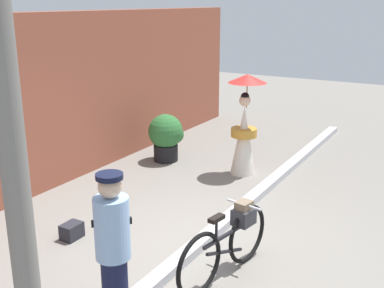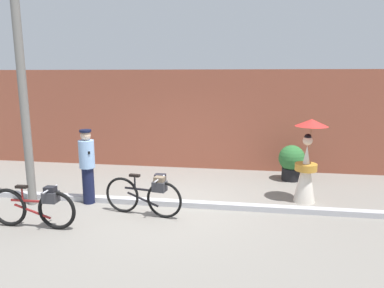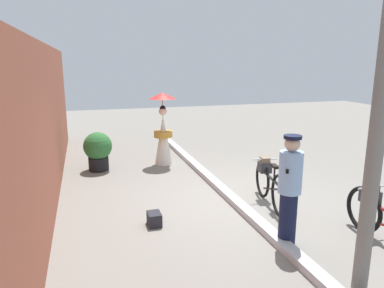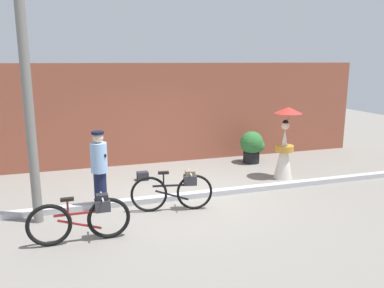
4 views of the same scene
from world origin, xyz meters
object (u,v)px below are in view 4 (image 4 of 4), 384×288
object	(u,v)px
bicycle_far_side	(175,190)
person_officer	(99,169)
backpack_on_pavement	(143,176)
utility_pole	(28,99)
person_with_parasol	(285,145)
bicycle_near_officer	(83,218)
potted_plant_by_door	(252,146)

from	to	relation	value
bicycle_far_side	person_officer	xyz separation A→B (m)	(-1.49, 0.51, 0.45)
bicycle_far_side	person_officer	world-z (taller)	person_officer
backpack_on_pavement	person_officer	bearing A→B (deg)	-124.37
person_officer	backpack_on_pavement	bearing A→B (deg)	55.63
bicycle_far_side	backpack_on_pavement	xyz separation A→B (m)	(-0.27, 2.29, -0.34)
utility_pole	person_with_parasol	bearing A→B (deg)	10.09
bicycle_near_officer	potted_plant_by_door	xyz separation A→B (m)	(5.17, 3.93, 0.11)
person_with_parasol	utility_pole	xyz separation A→B (m)	(-6.08, -1.08, 1.48)
bicycle_far_side	person_with_parasol	bearing A→B (deg)	21.59
bicycle_far_side	backpack_on_pavement	size ratio (longest dim) A/B	5.83
bicycle_near_officer	person_officer	distance (m)	1.54
bicycle_far_side	person_officer	distance (m)	1.63
person_officer	potted_plant_by_door	xyz separation A→B (m)	(4.76, 2.52, -0.36)
bicycle_far_side	backpack_on_pavement	distance (m)	2.33
bicycle_near_officer	utility_pole	size ratio (longest dim) A/B	0.36
utility_pole	potted_plant_by_door	bearing A→B (deg)	24.88
person_with_parasol	utility_pole	world-z (taller)	utility_pole
bicycle_far_side	person_officer	bearing A→B (deg)	161.02
bicycle_near_officer	person_officer	world-z (taller)	person_officer
bicycle_far_side	backpack_on_pavement	bearing A→B (deg)	96.78
person_officer	utility_pole	world-z (taller)	utility_pole
bicycle_far_side	utility_pole	xyz separation A→B (m)	(-2.71, 0.25, 1.95)
potted_plant_by_door	backpack_on_pavement	distance (m)	3.65
person_with_parasol	backpack_on_pavement	world-z (taller)	person_with_parasol
bicycle_far_side	utility_pole	size ratio (longest dim) A/B	0.35
bicycle_near_officer	person_with_parasol	world-z (taller)	person_with_parasol
bicycle_near_officer	backpack_on_pavement	xyz separation A→B (m)	(1.62, 3.19, -0.32)
utility_pole	bicycle_far_side	bearing A→B (deg)	-5.26
bicycle_near_officer	person_officer	bearing A→B (deg)	73.95
person_with_parasol	potted_plant_by_door	world-z (taller)	person_with_parasol
bicycle_near_officer	person_with_parasol	size ratio (longest dim) A/B	0.91
bicycle_near_officer	potted_plant_by_door	distance (m)	6.49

